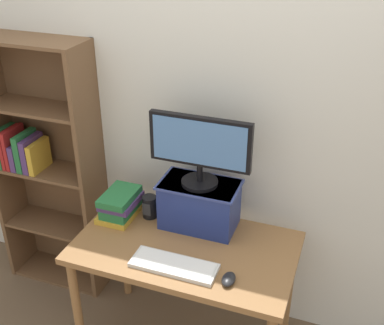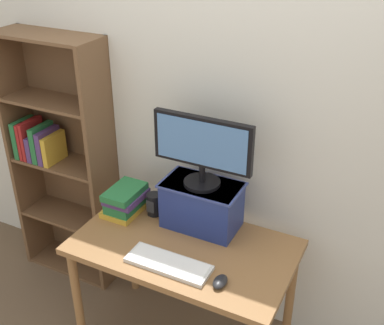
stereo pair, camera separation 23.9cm
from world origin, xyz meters
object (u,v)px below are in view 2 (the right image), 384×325
Objects in this scene: computer_mouse at (220,282)px; bookshelf_unit at (61,158)px; book_stack at (125,200)px; riser_box at (202,204)px; keyboard at (169,264)px; desk at (184,258)px; desk_speaker at (154,204)px; computer_monitor at (202,147)px.

bookshelf_unit is at bearing 159.50° from computer_mouse.
book_stack is at bearing 157.08° from computer_mouse.
riser_box is 1.00× the size of keyboard.
computer_mouse is at bearing -1.89° from keyboard.
desk is 4.49× the size of book_stack.
desk_speaker is at bearing 147.37° from computer_mouse.
computer_monitor is (1.09, -0.12, 0.38)m from bookshelf_unit.
keyboard is at bearing -24.86° from bookshelf_unit.
computer_monitor is 0.61m from book_stack.
book_stack is at bearing -169.68° from riser_box.
bookshelf_unit reaches higher than computer_monitor.
desk_speaker is (-0.29, -0.02, -0.07)m from riser_box.
desk_speaker is at bearing 129.20° from keyboard.
book_stack is at bearing 165.10° from desk.
bookshelf_unit is 1.47m from computer_mouse.
book_stack is (-0.45, -0.08, -0.41)m from computer_monitor.
desk is 0.62m from computer_monitor.
desk is at bearing -92.56° from computer_monitor.
book_stack is at bearing -159.11° from desk_speaker.
computer_mouse is at bearing -53.95° from riser_box.
riser_box reaches higher than desk.
desk is 2.68× the size of keyboard.
bookshelf_unit is at bearing 162.40° from book_stack.
computer_mouse is 0.69m from desk_speaker.
desk is 0.21m from keyboard.
bookshelf_unit is (-1.08, 0.32, 0.21)m from desk.
computer_mouse reaches higher than desk.
desk_speaker is at bearing -10.14° from bookshelf_unit.
desk is 0.37m from desk_speaker.
desk is 2.13× the size of computer_monitor.
desk_speaker reaches higher than computer_mouse.
desk_speaker is (-0.29, -0.02, -0.42)m from computer_monitor.
desk_speaker is (0.79, -0.14, -0.05)m from bookshelf_unit.
bookshelf_unit is at bearing 163.50° from desk.
computer_monitor is at bearing -6.35° from bookshelf_unit.
bookshelf_unit is 3.09× the size of computer_monitor.
riser_box is 4.19× the size of computer_mouse.
computer_mouse is 0.80m from book_stack.
bookshelf_unit reaches higher than computer_mouse.
desk is at bearing -14.90° from book_stack.
book_stack is at bearing -17.60° from bookshelf_unit.
riser_box is 0.79× the size of computer_monitor.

